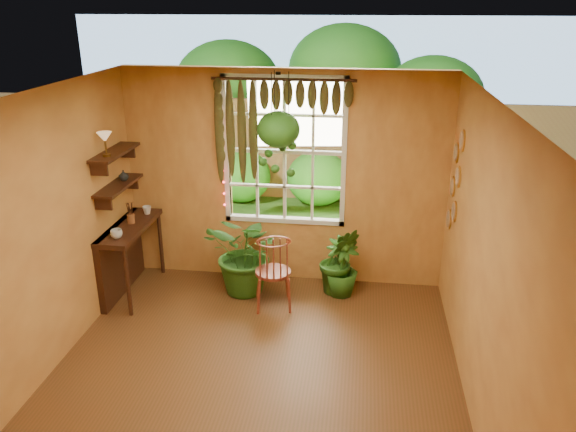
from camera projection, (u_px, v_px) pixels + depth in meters
name	position (u px, v px, depth m)	size (l,w,h in m)	color
floor	(252.00, 384.00, 5.38)	(4.50, 4.50, 0.00)	brown
ceiling	(243.00, 101.00, 4.40)	(4.50, 4.50, 0.00)	silver
wall_back	(284.00, 179.00, 6.97)	(4.00, 4.00, 0.00)	gold
wall_left	(34.00, 244.00, 5.14)	(4.50, 4.50, 0.00)	gold
wall_right	(485.00, 270.00, 4.64)	(4.50, 4.50, 0.00)	gold
window	(285.00, 151.00, 6.87)	(1.52, 0.10, 1.86)	white
valance_vine	(276.00, 106.00, 6.56)	(1.70, 0.12, 1.10)	#3C1C10
string_lights	(222.00, 147.00, 6.87)	(0.03, 0.03, 1.54)	#FF2633
wall_plates	(455.00, 182.00, 6.22)	(0.04, 0.32, 1.10)	beige
counter_ledge	(124.00, 251.00, 6.90)	(0.40, 1.20, 0.90)	#3C1C10
shelf_lower	(119.00, 185.00, 6.59)	(0.25, 0.90, 0.04)	#3C1C10
shelf_upper	(115.00, 152.00, 6.44)	(0.25, 0.90, 0.04)	#3C1C10
backyard	(329.00, 114.00, 11.23)	(14.00, 10.00, 12.00)	#295418
windsor_chair	(273.00, 282.00, 6.61)	(0.50, 0.52, 1.13)	maroon
potted_plant_left	(247.00, 253.00, 6.88)	(0.96, 0.83, 1.07)	#1A4612
potted_plant_mid	(339.00, 260.00, 6.91)	(0.48, 0.39, 0.88)	#1A4612
potted_plant_right	(341.00, 267.00, 6.89)	(0.42, 0.42, 0.74)	#1A4612
hanging_basket	(279.00, 134.00, 6.44)	(0.49, 0.49, 1.20)	black
cup_a	(117.00, 234.00, 6.37)	(0.13, 0.13, 0.11)	silver
cup_b	(147.00, 210.00, 7.09)	(0.11, 0.11, 0.10)	beige
brush_jar	(130.00, 213.00, 6.78)	(0.09, 0.09, 0.33)	brown
shelf_vase	(124.00, 175.00, 6.70)	(0.12, 0.12, 0.12)	#B2AD99
tiffany_lamp	(105.00, 139.00, 6.14)	(0.16, 0.16, 0.27)	brown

